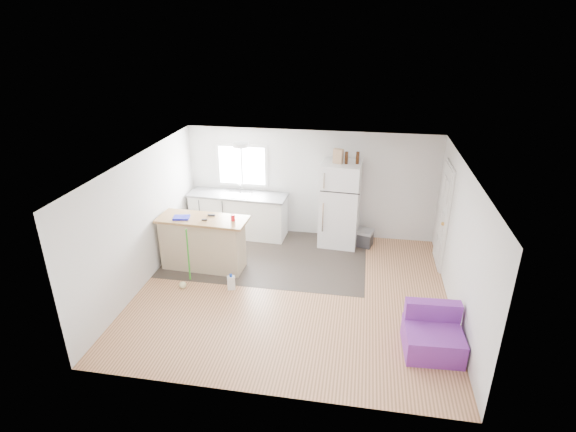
{
  "coord_description": "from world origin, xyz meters",
  "views": [
    {
      "loc": [
        1.09,
        -6.85,
        4.5
      ],
      "look_at": [
        -0.2,
        0.7,
        1.18
      ],
      "focal_mm": 28.0,
      "sensor_mm": 36.0,
      "label": 1
    }
  ],
  "objects_px": {
    "cooler": "(362,237)",
    "mop": "(184,276)",
    "kitchen_cabinets": "(239,214)",
    "refrigerator": "(340,204)",
    "cardboard_box": "(338,156)",
    "cleaner_jug": "(231,283)",
    "bottle_right": "(358,158)",
    "peninsula": "(203,243)",
    "blue_tray": "(181,218)",
    "red_cup": "(233,218)",
    "bottle_left": "(346,158)",
    "purple_seat": "(432,336)"
  },
  "relations": [
    {
      "from": "cardboard_box",
      "to": "bottle_right",
      "type": "xyz_separation_m",
      "value": [
        0.39,
        0.02,
        -0.02
      ]
    },
    {
      "from": "mop",
      "to": "cardboard_box",
      "type": "height_order",
      "value": "cardboard_box"
    },
    {
      "from": "cleaner_jug",
      "to": "bottle_left",
      "type": "bearing_deg",
      "value": 31.72
    },
    {
      "from": "mop",
      "to": "cooler",
      "type": "bearing_deg",
      "value": 8.92
    },
    {
      "from": "kitchen_cabinets",
      "to": "cooler",
      "type": "relative_size",
      "value": 4.06
    },
    {
      "from": "peninsula",
      "to": "purple_seat",
      "type": "distance_m",
      "value": 4.53
    },
    {
      "from": "kitchen_cabinets",
      "to": "peninsula",
      "type": "relative_size",
      "value": 1.27
    },
    {
      "from": "cleaner_jug",
      "to": "red_cup",
      "type": "xyz_separation_m",
      "value": [
        -0.12,
        0.69,
        0.99
      ]
    },
    {
      "from": "red_cup",
      "to": "bottle_right",
      "type": "relative_size",
      "value": 0.48
    },
    {
      "from": "peninsula",
      "to": "red_cup",
      "type": "height_order",
      "value": "red_cup"
    },
    {
      "from": "cooler",
      "to": "red_cup",
      "type": "relative_size",
      "value": 4.58
    },
    {
      "from": "purple_seat",
      "to": "bottle_right",
      "type": "distance_m",
      "value": 3.92
    },
    {
      "from": "kitchen_cabinets",
      "to": "refrigerator",
      "type": "height_order",
      "value": "refrigerator"
    },
    {
      "from": "cooler",
      "to": "blue_tray",
      "type": "xyz_separation_m",
      "value": [
        -3.42,
        -1.56,
        0.89
      ]
    },
    {
      "from": "mop",
      "to": "cardboard_box",
      "type": "distance_m",
      "value": 3.85
    },
    {
      "from": "peninsula",
      "to": "bottle_right",
      "type": "distance_m",
      "value": 3.53
    },
    {
      "from": "kitchen_cabinets",
      "to": "cardboard_box",
      "type": "height_order",
      "value": "cardboard_box"
    },
    {
      "from": "kitchen_cabinets",
      "to": "cleaner_jug",
      "type": "height_order",
      "value": "kitchen_cabinets"
    },
    {
      "from": "blue_tray",
      "to": "refrigerator",
      "type": "bearing_deg",
      "value": 28.67
    },
    {
      "from": "bottle_left",
      "to": "bottle_right",
      "type": "relative_size",
      "value": 1.0
    },
    {
      "from": "peninsula",
      "to": "cleaner_jug",
      "type": "height_order",
      "value": "peninsula"
    },
    {
      "from": "red_cup",
      "to": "cleaner_jug",
      "type": "bearing_deg",
      "value": -80.19
    },
    {
      "from": "kitchen_cabinets",
      "to": "mop",
      "type": "xyz_separation_m",
      "value": [
        -0.39,
        -2.36,
        -0.27
      ]
    },
    {
      "from": "cleaner_jug",
      "to": "blue_tray",
      "type": "bearing_deg",
      "value": 133.6
    },
    {
      "from": "cleaner_jug",
      "to": "cooler",
      "type": "bearing_deg",
      "value": 26.33
    },
    {
      "from": "blue_tray",
      "to": "bottle_right",
      "type": "xyz_separation_m",
      "value": [
        3.22,
        1.57,
        0.88
      ]
    },
    {
      "from": "mop",
      "to": "blue_tray",
      "type": "distance_m",
      "value": 1.13
    },
    {
      "from": "cardboard_box",
      "to": "bottle_left",
      "type": "height_order",
      "value": "cardboard_box"
    },
    {
      "from": "purple_seat",
      "to": "bottle_left",
      "type": "distance_m",
      "value": 3.97
    },
    {
      "from": "cooler",
      "to": "mop",
      "type": "height_order",
      "value": "mop"
    },
    {
      "from": "cooler",
      "to": "cardboard_box",
      "type": "relative_size",
      "value": 1.83
    },
    {
      "from": "purple_seat",
      "to": "cleaner_jug",
      "type": "height_order",
      "value": "purple_seat"
    },
    {
      "from": "kitchen_cabinets",
      "to": "mop",
      "type": "relative_size",
      "value": 1.82
    },
    {
      "from": "cooler",
      "to": "bottle_right",
      "type": "bearing_deg",
      "value": -166.37
    },
    {
      "from": "kitchen_cabinets",
      "to": "refrigerator",
      "type": "xyz_separation_m",
      "value": [
        2.27,
        -0.06,
        0.42
      ]
    },
    {
      "from": "peninsula",
      "to": "cardboard_box",
      "type": "relative_size",
      "value": 5.85
    },
    {
      "from": "kitchen_cabinets",
      "to": "bottle_right",
      "type": "height_order",
      "value": "bottle_right"
    },
    {
      "from": "cooler",
      "to": "mop",
      "type": "distance_m",
      "value": 3.89
    },
    {
      "from": "cleaner_jug",
      "to": "bottle_right",
      "type": "height_order",
      "value": "bottle_right"
    },
    {
      "from": "kitchen_cabinets",
      "to": "peninsula",
      "type": "xyz_separation_m",
      "value": [
        -0.28,
        -1.58,
        0.04
      ]
    },
    {
      "from": "cleaner_jug",
      "to": "blue_tray",
      "type": "xyz_separation_m",
      "value": [
        -1.12,
        0.62,
        0.94
      ]
    },
    {
      "from": "bottle_right",
      "to": "peninsula",
      "type": "bearing_deg",
      "value": -152.42
    },
    {
      "from": "kitchen_cabinets",
      "to": "red_cup",
      "type": "distance_m",
      "value": 1.74
    },
    {
      "from": "mop",
      "to": "blue_tray",
      "type": "xyz_separation_m",
      "value": [
        -0.26,
        0.7,
        0.85
      ]
    },
    {
      "from": "kitchen_cabinets",
      "to": "red_cup",
      "type": "relative_size",
      "value": 18.6
    },
    {
      "from": "kitchen_cabinets",
      "to": "peninsula",
      "type": "height_order",
      "value": "kitchen_cabinets"
    },
    {
      "from": "cardboard_box",
      "to": "bottle_left",
      "type": "xyz_separation_m",
      "value": [
        0.17,
        -0.01,
        -0.02
      ]
    },
    {
      "from": "refrigerator",
      "to": "bottle_right",
      "type": "distance_m",
      "value": 1.09
    },
    {
      "from": "cooler",
      "to": "cleaner_jug",
      "type": "relative_size",
      "value": 1.78
    },
    {
      "from": "blue_tray",
      "to": "kitchen_cabinets",
      "type": "bearing_deg",
      "value": 68.75
    }
  ]
}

